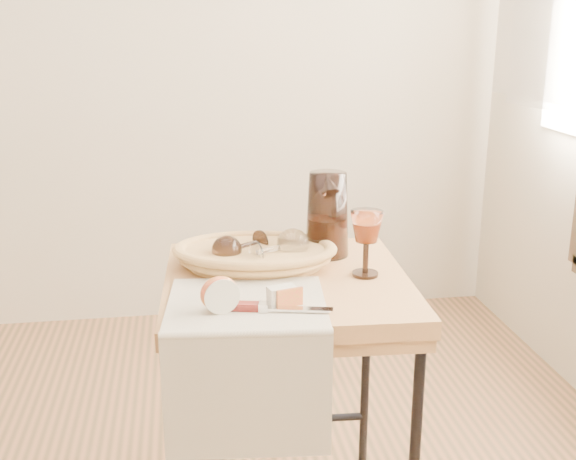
{
  "coord_description": "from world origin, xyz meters",
  "views": [
    {
      "loc": [
        0.42,
        -1.21,
        1.29
      ],
      "look_at": [
        0.65,
        0.29,
        0.84
      ],
      "focal_mm": 43.94,
      "sensor_mm": 36.0,
      "label": 1
    }
  ],
  "objects": [
    {
      "name": "goblet_lying_a",
      "position": [
        0.55,
        0.4,
        0.76
      ],
      "size": [
        0.14,
        0.13,
        0.07
      ],
      "primitive_type": null,
      "rotation": [
        0.0,
        0.0,
        3.74
      ],
      "color": "#3F2B20",
      "rests_on": "bread_basket"
    },
    {
      "name": "apple_half",
      "position": [
        0.48,
        0.12,
        0.76
      ],
      "size": [
        0.09,
        0.06,
        0.07
      ],
      "primitive_type": "ellipsoid",
      "rotation": [
        0.0,
        0.0,
        0.24
      ],
      "color": "red",
      "rests_on": "tea_towel"
    },
    {
      "name": "table_knife",
      "position": [
        0.58,
        0.1,
        0.73
      ],
      "size": [
        0.24,
        0.08,
        0.02
      ],
      "primitive_type": null,
      "rotation": [
        0.0,
        0.0,
        -0.22
      ],
      "color": "silver",
      "rests_on": "tea_towel"
    },
    {
      "name": "bread_basket",
      "position": [
        0.59,
        0.39,
        0.74
      ],
      "size": [
        0.38,
        0.29,
        0.05
      ],
      "primitive_type": null,
      "rotation": [
        0.0,
        0.0,
        -0.14
      ],
      "color": "#B37D49",
      "rests_on": "side_table"
    },
    {
      "name": "wall_back",
      "position": [
        0.0,
        1.8,
        1.35
      ],
      "size": [
        3.6,
        0.0,
        2.7
      ],
      "primitive_type": "cube",
      "color": "#C5B597",
      "rests_on": "ground"
    },
    {
      "name": "apple_wedge",
      "position": [
        0.61,
        0.13,
        0.74
      ],
      "size": [
        0.06,
        0.05,
        0.04
      ],
      "primitive_type": "cube",
      "rotation": [
        0.0,
        0.0,
        0.28
      ],
      "color": "silver",
      "rests_on": "tea_towel"
    },
    {
      "name": "goblet_lying_b",
      "position": [
        0.64,
        0.37,
        0.77
      ],
      "size": [
        0.15,
        0.13,
        0.08
      ],
      "primitive_type": null,
      "rotation": [
        0.0,
        0.0,
        0.47
      ],
      "color": "white",
      "rests_on": "bread_basket"
    },
    {
      "name": "wine_goblet",
      "position": [
        0.83,
        0.29,
        0.8
      ],
      "size": [
        0.09,
        0.09,
        0.16
      ],
      "primitive_type": null,
      "rotation": [
        0.0,
        0.0,
        -0.24
      ],
      "color": "white",
      "rests_on": "side_table"
    },
    {
      "name": "tea_towel",
      "position": [
        0.54,
        0.15,
        0.72
      ],
      "size": [
        0.36,
        0.33,
        0.01
      ],
      "primitive_type": "cube",
      "rotation": [
        0.0,
        0.0,
        -0.1
      ],
      "color": "beige",
      "rests_on": "side_table"
    },
    {
      "name": "pitcher",
      "position": [
        0.78,
        0.45,
        0.82
      ],
      "size": [
        0.19,
        0.25,
        0.25
      ],
      "primitive_type": null,
      "rotation": [
        0.0,
        0.0,
        0.16
      ],
      "color": "black",
      "rests_on": "side_table"
    },
    {
      "name": "side_table",
      "position": [
        0.65,
        0.31,
        0.36
      ],
      "size": [
        0.59,
        0.59,
        0.72
      ],
      "primitive_type": null,
      "rotation": [
        0.0,
        0.0,
        -0.05
      ],
      "color": "brown",
      "rests_on": "floor"
    }
  ]
}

